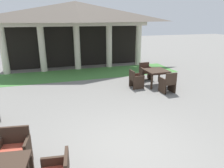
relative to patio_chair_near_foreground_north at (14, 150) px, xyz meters
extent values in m
plane|color=gray|center=(2.64, -0.16, -0.42)|extent=(60.00, 60.00, 0.00)
cylinder|color=beige|center=(-1.47, 8.70, 0.89)|extent=(0.37, 0.37, 2.61)
cylinder|color=beige|center=(0.59, 8.70, 0.89)|extent=(0.37, 0.37, 2.61)
cylinder|color=beige|center=(2.64, 8.70, 0.89)|extent=(0.37, 0.37, 2.61)
cylinder|color=beige|center=(4.69, 8.70, 0.89)|extent=(0.37, 0.37, 2.61)
cylinder|color=beige|center=(6.74, 8.70, 0.89)|extent=(0.37, 0.37, 2.61)
cube|color=beige|center=(2.64, 8.70, 2.31)|extent=(9.01, 0.70, 0.24)
pyramid|color=#665B51|center=(2.64, 8.70, 3.02)|extent=(9.41, 2.78, 1.16)
cube|color=black|center=(2.64, 9.60, 0.89)|extent=(8.81, 0.16, 2.61)
cube|color=#47843D|center=(2.64, 7.36, -0.42)|extent=(11.21, 2.54, 0.01)
cube|color=#38281E|center=(1.01, -1.11, 0.23)|extent=(0.14, 0.56, 0.43)
cube|color=#38281E|center=(-0.01, -0.04, -0.01)|extent=(0.67, 0.56, 0.07)
cube|color=#C64C38|center=(-0.01, -0.04, 0.05)|extent=(0.62, 0.52, 0.05)
cube|color=#38281E|center=(0.03, 0.18, 0.25)|extent=(0.61, 0.14, 0.45)
cube|color=#38281E|center=(0.28, -0.08, -0.08)|extent=(0.13, 0.49, 0.67)
cube|color=#38281E|center=(-0.29, 0.00, -0.08)|extent=(0.13, 0.49, 0.67)
cube|color=#38281E|center=(0.24, -0.29, -0.23)|extent=(0.06, 0.06, 0.37)
cube|color=#38281E|center=(0.30, 0.14, -0.23)|extent=(0.06, 0.06, 0.37)
cube|color=#38281E|center=(-0.25, 0.21, -0.23)|extent=(0.06, 0.06, 0.37)
cube|color=#38281E|center=(5.68, 4.24, 0.31)|extent=(1.03, 1.03, 0.05)
cube|color=#38281E|center=(5.68, 4.24, 0.26)|extent=(0.95, 0.95, 0.06)
cube|color=#38281E|center=(5.23, 3.76, -0.10)|extent=(0.07, 0.07, 0.65)
cube|color=#38281E|center=(6.16, 3.78, -0.10)|extent=(0.07, 0.07, 0.65)
cube|color=#38281E|center=(5.21, 4.70, -0.10)|extent=(0.07, 0.07, 0.65)
cube|color=#38281E|center=(6.14, 4.72, -0.10)|extent=(0.07, 0.07, 0.65)
cube|color=#38281E|center=(5.71, 3.24, 0.00)|extent=(0.53, 0.55, 0.07)
cube|color=#C64C38|center=(5.71, 3.24, 0.06)|extent=(0.49, 0.51, 0.05)
cube|color=#38281E|center=(5.71, 2.99, 0.27)|extent=(0.52, 0.07, 0.46)
cube|color=#38281E|center=(5.47, 3.24, -0.09)|extent=(0.07, 0.54, 0.65)
cube|color=#38281E|center=(5.95, 3.25, -0.09)|extent=(0.07, 0.54, 0.65)
cube|color=#38281E|center=(5.47, 3.48, -0.22)|extent=(0.06, 0.06, 0.39)
cube|color=#38281E|center=(5.93, 3.49, -0.22)|extent=(0.06, 0.06, 0.39)
cube|color=#38281E|center=(5.48, 2.99, -0.22)|extent=(0.06, 0.06, 0.39)
cube|color=#38281E|center=(5.94, 3.00, -0.22)|extent=(0.06, 0.06, 0.39)
cube|color=#38281E|center=(4.69, 4.22, -0.03)|extent=(0.54, 0.55, 0.07)
cube|color=#C64C38|center=(4.69, 4.22, 0.03)|extent=(0.49, 0.50, 0.05)
cube|color=#38281E|center=(4.45, 4.21, 0.21)|extent=(0.07, 0.54, 0.41)
cube|color=#38281E|center=(4.68, 4.46, -0.11)|extent=(0.53, 0.07, 0.61)
cube|color=#38281E|center=(4.69, 3.97, -0.11)|extent=(0.53, 0.07, 0.61)
cube|color=#38281E|center=(4.92, 4.46, -0.24)|extent=(0.06, 0.06, 0.35)
cube|color=#38281E|center=(4.93, 3.98, -0.24)|extent=(0.06, 0.06, 0.35)
cube|color=#38281E|center=(4.45, 4.45, -0.24)|extent=(0.06, 0.06, 0.35)
cube|color=#38281E|center=(4.46, 3.97, -0.24)|extent=(0.06, 0.06, 0.35)
cube|color=#38281E|center=(5.66, 5.23, 0.00)|extent=(0.56, 0.54, 0.07)
cube|color=#C64C38|center=(5.66, 5.23, 0.06)|extent=(0.52, 0.50, 0.05)
cube|color=#38281E|center=(5.66, 5.48, 0.24)|extent=(0.55, 0.07, 0.41)
cube|color=#38281E|center=(5.92, 5.24, -0.09)|extent=(0.07, 0.53, 0.66)
cube|color=#38281E|center=(5.41, 5.23, -0.09)|extent=(0.07, 0.53, 0.66)
cube|color=#38281E|center=(5.92, 5.00, -0.23)|extent=(0.06, 0.06, 0.39)
cube|color=#38281E|center=(5.42, 4.99, -0.23)|extent=(0.06, 0.06, 0.39)
cube|color=#38281E|center=(5.91, 5.48, -0.23)|extent=(0.06, 0.06, 0.39)
cube|color=#38281E|center=(5.41, 5.47, -0.23)|extent=(0.06, 0.06, 0.39)
camera|label=1|loc=(0.87, -4.25, 2.71)|focal=33.43mm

